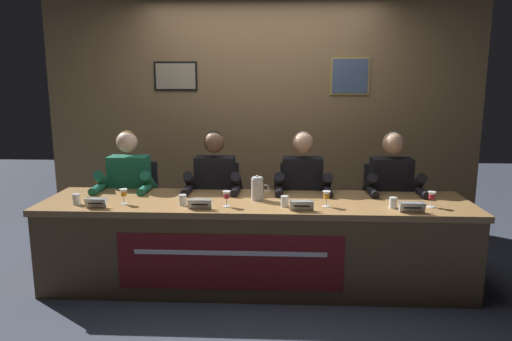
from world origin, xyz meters
TOP-DOWN VIEW (x-y plane):
  - ground_plane at (0.00, 0.00)m, footprint 12.00×12.00m
  - wall_back_panelled at (0.00, 1.43)m, footprint 4.70×0.14m
  - conference_table at (-0.00, -0.11)m, footprint 3.50×0.80m
  - chair_far_left at (-1.20, 0.58)m, footprint 0.44×0.44m
  - panelist_far_left at (-1.20, 0.38)m, footprint 0.51×0.48m
  - nameplate_far_left at (-1.22, -0.29)m, footprint 0.16×0.06m
  - juice_glass_far_left at (-1.05, -0.17)m, footprint 0.06×0.06m
  - water_cup_far_left at (-1.42, -0.20)m, footprint 0.06×0.06m
  - chair_center_left at (-0.40, 0.58)m, footprint 0.44×0.44m
  - panelist_center_left at (-0.40, 0.38)m, footprint 0.51×0.48m
  - nameplate_center_left at (-0.42, -0.28)m, footprint 0.18×0.06m
  - juice_glass_center_left at (-0.22, -0.20)m, footprint 0.06×0.06m
  - water_cup_center_left at (-0.57, -0.18)m, footprint 0.06×0.06m
  - chair_center_right at (0.40, 0.58)m, footprint 0.44×0.44m
  - panelist_center_right at (0.40, 0.38)m, footprint 0.51×0.48m
  - nameplate_center_right at (0.36, -0.29)m, footprint 0.18×0.06m
  - juice_glass_center_right at (0.56, -0.16)m, footprint 0.06×0.06m
  - water_cup_center_right at (0.23, -0.18)m, footprint 0.06×0.06m
  - chair_far_right at (1.20, 0.58)m, footprint 0.44×0.44m
  - panelist_far_right at (1.20, 0.38)m, footprint 0.51×0.48m
  - nameplate_far_right at (1.18, -0.30)m, footprint 0.19×0.06m
  - juice_glass_far_right at (1.37, -0.15)m, footprint 0.06×0.06m
  - water_cup_far_right at (1.07, -0.19)m, footprint 0.06×0.06m
  - water_pitcher_central at (0.01, 0.02)m, footprint 0.15×0.10m

SIDE VIEW (x-z plane):
  - ground_plane at x=0.00m, z-range 0.00..0.00m
  - chair_far_left at x=-1.20m, z-range -0.01..0.90m
  - chair_center_left at x=-0.40m, z-range -0.01..0.90m
  - chair_center_right at x=0.40m, z-range -0.01..0.90m
  - chair_far_right at x=1.20m, z-range -0.01..0.90m
  - conference_table at x=0.00m, z-range 0.14..0.86m
  - panelist_far_left at x=-1.20m, z-range 0.10..1.34m
  - panelist_center_left at x=-0.40m, z-range 0.10..1.34m
  - panelist_center_right at x=0.40m, z-range 0.10..1.34m
  - panelist_far_right at x=1.20m, z-range 0.10..1.34m
  - water_cup_far_left at x=-1.42m, z-range 0.72..0.80m
  - water_cup_center_left at x=-0.57m, z-range 0.72..0.80m
  - water_cup_center_right at x=0.23m, z-range 0.72..0.80m
  - water_cup_far_right at x=1.07m, z-range 0.72..0.80m
  - nameplate_far_left at x=-1.22m, z-range 0.72..0.80m
  - nameplate_far_right at x=1.18m, z-range 0.72..0.80m
  - nameplate_center_left at x=-0.42m, z-range 0.72..0.80m
  - nameplate_center_right at x=0.36m, z-range 0.72..0.80m
  - juice_glass_far_left at x=-1.05m, z-range 0.74..0.87m
  - juice_glass_center_left at x=-0.22m, z-range 0.74..0.87m
  - juice_glass_center_right at x=0.56m, z-range 0.74..0.87m
  - juice_glass_far_right at x=1.37m, z-range 0.74..0.87m
  - water_pitcher_central at x=0.01m, z-range 0.71..0.92m
  - wall_back_panelled at x=0.00m, z-range 0.00..2.60m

